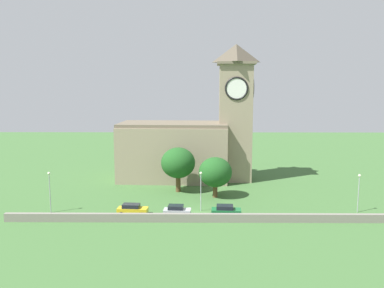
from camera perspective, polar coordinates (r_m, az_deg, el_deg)
ground_plane at (r=77.46m, az=0.55°, el=-6.67°), size 200.00×200.00×0.00m
church at (r=85.23m, az=-0.20°, el=0.56°), size 29.34×14.01×28.91m
quay_barrier at (r=59.49m, az=0.57°, el=-10.67°), size 57.29×0.70×1.28m
car_yellow at (r=63.52m, az=-8.68°, el=-9.33°), size 4.88×2.41×1.68m
car_silver at (r=61.94m, az=-2.22°, el=-9.65°), size 4.33×2.42×1.78m
car_green at (r=62.33m, az=4.94°, el=-9.60°), size 4.73×2.55×1.70m
streetlamp_west_end at (r=66.66m, az=-20.00°, el=-5.67°), size 0.44×0.44×6.65m
streetlamp_west_mid at (r=63.50m, az=1.30°, el=-5.93°), size 0.44×0.44×6.50m
streetlamp_central at (r=68.31m, az=23.09°, el=-5.71°), size 0.44×0.44×6.24m
tree_by_tower at (r=74.94m, az=-2.03°, el=-2.78°), size 6.53×6.53×8.60m
tree_riverside_east at (r=71.46m, az=3.41°, el=-4.11°), size 6.05×6.05×7.41m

